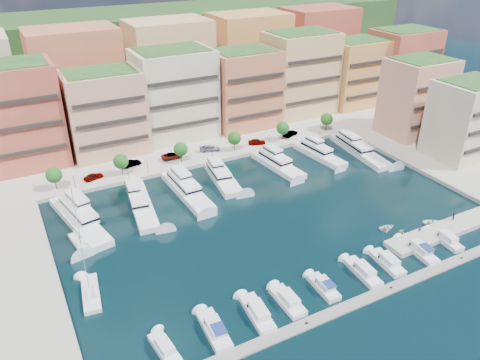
{
  "coord_description": "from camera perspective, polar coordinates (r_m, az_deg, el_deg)",
  "views": [
    {
      "loc": [
        -47.22,
        -73.66,
        55.29
      ],
      "look_at": [
        -3.45,
        8.61,
        6.0
      ],
      "focal_mm": 35.0,
      "sensor_mm": 36.0,
      "label": 1
    }
  ],
  "objects": [
    {
      "name": "yacht_0",
      "position": [
        106.79,
        -19.09,
        -4.27
      ],
      "size": [
        9.13,
        24.58,
        7.3
      ],
      "color": "white",
      "rests_on": "ground"
    },
    {
      "name": "car_3",
      "position": [
        131.83,
        -3.72,
        3.89
      ],
      "size": [
        6.13,
        3.96,
        1.65
      ],
      "primitive_type": "imported",
      "rotation": [
        0.0,
        0.0,
        1.26
      ],
      "color": "gray",
      "rests_on": "north_quay"
    },
    {
      "name": "yacht_4",
      "position": [
        124.76,
        4.49,
        2.03
      ],
      "size": [
        6.29,
        18.63,
        7.3
      ],
      "color": "white",
      "rests_on": "ground"
    },
    {
      "name": "cruiser_2",
      "position": [
        79.14,
        2.13,
        -15.91
      ],
      "size": [
        3.7,
        9.19,
        2.55
      ],
      "color": "silver",
      "rests_on": "ground"
    },
    {
      "name": "apartment_east_a",
      "position": [
        150.16,
        20.73,
        9.45
      ],
      "size": [
        18.0,
        14.5,
        22.8
      ],
      "color": "tan",
      "rests_on": "east_quay"
    },
    {
      "name": "car_0",
      "position": [
        121.71,
        -17.45,
        0.43
      ],
      "size": [
        5.1,
        3.08,
        1.63
      ],
      "primitive_type": "imported",
      "rotation": [
        0.0,
        0.0,
        1.83
      ],
      "color": "gray",
      "rests_on": "north_quay"
    },
    {
      "name": "apartment_6",
      "position": [
        171.78,
        13.84,
        12.6
      ],
      "size": [
        20.0,
        15.5,
        22.8
      ],
      "color": "#D4904D",
      "rests_on": "north_quay"
    },
    {
      "name": "backblock_3",
      "position": [
        173.52,
        1.1,
        14.78
      ],
      "size": [
        26.0,
        18.0,
        30.0
      ],
      "primitive_type": "cube",
      "color": "#D4904D",
      "rests_on": "north_quay"
    },
    {
      "name": "south_pontoon",
      "position": [
        83.18,
        13.32,
        -14.72
      ],
      "size": [
        72.0,
        2.2,
        0.35
      ],
      "primitive_type": "cube",
      "color": "gray",
      "rests_on": "ground"
    },
    {
      "name": "cruiser_4",
      "position": [
        85.01,
        10.18,
        -12.74
      ],
      "size": [
        2.92,
        7.36,
        2.66
      ],
      "color": "silver",
      "rests_on": "ground"
    },
    {
      "name": "cruiser_5",
      "position": [
        89.79,
        14.76,
        -10.79
      ],
      "size": [
        3.41,
        8.88,
        2.55
      ],
      "color": "silver",
      "rests_on": "ground"
    },
    {
      "name": "cruiser_1",
      "position": [
        76.59,
        -3.14,
        -17.78
      ],
      "size": [
        3.37,
        9.04,
        2.66
      ],
      "color": "silver",
      "rests_on": "ground"
    },
    {
      "name": "apartment_4",
      "position": [
        147.02,
        0.5,
        11.08
      ],
      "size": [
        20.0,
        15.5,
        23.8
      ],
      "color": "#D0714E",
      "rests_on": "north_quay"
    },
    {
      "name": "tender_0",
      "position": [
        103.77,
        17.5,
        -5.55
      ],
      "size": [
        3.71,
        2.74,
        0.74
      ],
      "primitive_type": "imported",
      "rotation": [
        0.0,
        0.0,
        1.52
      ],
      "color": "silver",
      "rests_on": "ground"
    },
    {
      "name": "hillside",
      "position": [
        197.53,
        -13.29,
        10.89
      ],
      "size": [
        240.0,
        40.0,
        58.0
      ],
      "primitive_type": "cube",
      "color": "#1B3C18",
      "rests_on": "ground"
    },
    {
      "name": "cruiser_8",
      "position": [
        103.75,
        23.79,
        -6.67
      ],
      "size": [
        3.32,
        8.13,
        2.55
      ],
      "color": "silver",
      "rests_on": "ground"
    },
    {
      "name": "north_quay",
      "position": [
        153.92,
        -8.29,
        6.52
      ],
      "size": [
        220.0,
        64.0,
        2.0
      ],
      "primitive_type": "cube",
      "color": "#9E998E",
      "rests_on": "ground"
    },
    {
      "name": "ground",
      "position": [
        103.51,
        3.94,
        -4.49
      ],
      "size": [
        400.0,
        400.0,
        0.0
      ],
      "primitive_type": "plane",
      "color": "black",
      "rests_on": "ground"
    },
    {
      "name": "apartment_5",
      "position": [
        159.47,
        7.29,
        12.77
      ],
      "size": [
        22.0,
        16.5,
        26.8
      ],
      "color": "tan",
      "rests_on": "north_quay"
    },
    {
      "name": "cruiser_3",
      "position": [
        81.53,
        5.85,
        -14.49
      ],
      "size": [
        2.94,
        7.91,
        2.55
      ],
      "color": "silver",
      "rests_on": "ground"
    },
    {
      "name": "car_1",
      "position": [
        125.97,
        -13.09,
        1.99
      ],
      "size": [
        5.26,
        2.52,
        1.66
      ],
      "primitive_type": "imported",
      "rotation": [
        0.0,
        0.0,
        1.73
      ],
      "color": "gray",
      "rests_on": "north_quay"
    },
    {
      "name": "lamppost_0",
      "position": [
        117.35,
        -19.59,
        0.12
      ],
      "size": [
        0.3,
        0.3,
        4.2
      ],
      "color": "black",
      "rests_on": "north_quay"
    },
    {
      "name": "backblock_1",
      "position": [
        154.41,
        -19.2,
        11.62
      ],
      "size": [
        26.0,
        18.0,
        30.0
      ],
      "primitive_type": "cube",
      "color": "#D0714E",
      "rests_on": "north_quay"
    },
    {
      "name": "cruiser_6",
      "position": [
        93.33,
        17.52,
        -9.56
      ],
      "size": [
        3.56,
        8.33,
        2.55
      ],
      "color": "silver",
      "rests_on": "ground"
    },
    {
      "name": "tree_4",
      "position": [
        138.25,
        5.23,
        6.31
      ],
      "size": [
        3.8,
        3.8,
        5.65
      ],
      "color": "#473323",
      "rests_on": "north_quay"
    },
    {
      "name": "apartment_1",
      "position": [
        132.21,
        -25.36,
        7.1
      ],
      "size": [
        20.0,
        16.5,
        26.8
      ],
      "color": "#B1563B",
      "rests_on": "north_quay"
    },
    {
      "name": "person_0",
      "position": [
        102.94,
        21.09,
        -5.55
      ],
      "size": [
        0.54,
        0.67,
        1.58
      ],
      "primitive_type": "imported",
      "rotation": [
        0.0,
        0.0,
        1.9
      ],
      "color": "#222B45",
      "rests_on": "finger_pier"
    },
    {
      "name": "tree_0",
      "position": [
        118.71,
        -21.74,
        0.55
      ],
      "size": [
        3.8,
        3.8,
        5.65
      ],
      "color": "#473323",
      "rests_on": "north_quay"
    },
    {
      "name": "yacht_6",
      "position": [
        137.18,
        14.12,
        3.77
      ],
      "size": [
        7.68,
        24.5,
        7.3
      ],
      "color": "white",
      "rests_on": "ground"
    },
    {
      "name": "sailboat_1",
      "position": [
        86.71,
        -17.7,
        -13.1
      ],
      "size": [
        4.09,
        10.07,
        13.2
      ],
      "color": "white",
      "rests_on": "ground"
    },
    {
      "name": "sailboat_2",
      "position": [
        99.62,
        -18.76,
        -7.33
      ],
      "size": [
        3.88,
        8.48,
        13.2
      ],
      "color": "white",
      "rests_on": "ground"
    },
    {
      "name": "lamppost_1",
      "position": [
        120.41,
        -11.24,
        2.0
      ],
      "size": [
        0.3,
        0.3,
        4.2
      ],
      "color": "black",
      "rests_on": "north_quay"
    },
    {
      "name": "tree_1",
      "position": [
        120.74,
        -14.32,
        2.21
      ],
      "size": [
        3.8,
        3.8,
        5.65
      ],
      "color": "#473323",
      "rests_on": "north_quay"
    },
    {
      "name": "tree_5",
      "position": [
        147.13,
        10.53,
        7.3
      ],
      "size": [
        3.8,
        3.8,
        5.65
      ],
      "color": "#473323",
      "rests_on": "north_quay"
    },
    {
      "name": "car_2",
      "position": [
        128.35,
        -8.26,
        2.95
      ],
      "size": [
        5.99,
        2.87,
        1.65
      ],
      "primitive_type": "imported",
      "rotation": [
        0.0,
        0.0,
        1.55
      ],
      "color": "gray",
      "rests_on": "north_quay"
    },
    {
      "name": "tree_2",
      "position": [
        124.81,
        -7.25,
        3.75
      ],
      "size": [
        3.8,
        3.8,
        5.65
      ],
      "color": "#473323",
      "rests_on": "north_quay"
    },
    {
      "name": "car_5",
      "position": [
        142.38,
        6.17,
        5.67
      ],
      "size": [
        5.51,
        3.47,
        1.71
      ],
      "primitive_type": "imported",
      "rotation": [
        0.0,
        0.0,
        1.92
      ],
      "color": "gray",
      "rests_on": "north_quay"
    },
    {
      "name": "yacht_3",
      "position": [
        117.76,
        -2.28,
        0.51
      ],
      "size": [
        7.1,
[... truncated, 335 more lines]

